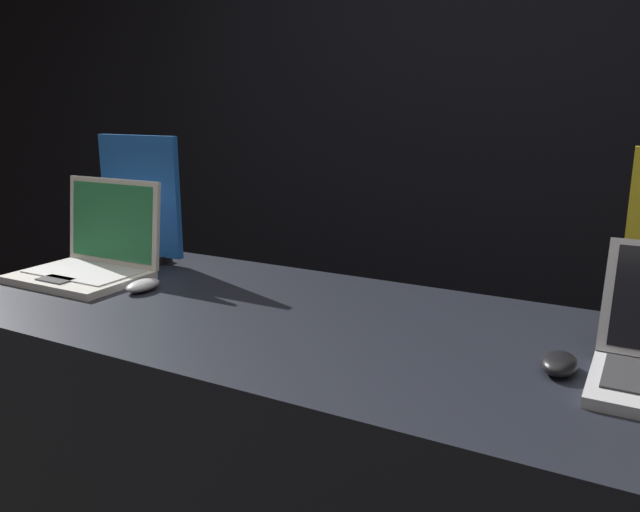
# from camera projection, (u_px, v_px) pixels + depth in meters

# --- Properties ---
(wall_back) EXTENTS (8.00, 0.05, 2.80)m
(wall_back) POSITION_uv_depth(u_px,v_px,m) (494.00, 117.00, 2.54)
(wall_back) COLOR black
(wall_back) RESTS_ON ground_plane
(display_counter) EXTENTS (1.91, 0.75, 0.98)m
(display_counter) POSITION_uv_depth(u_px,v_px,m) (325.00, 512.00, 1.51)
(display_counter) COLOR black
(display_counter) RESTS_ON ground_plane
(laptop_front) EXTENTS (0.35, 0.28, 0.27)m
(laptop_front) POSITION_uv_depth(u_px,v_px,m) (93.00, 255.00, 1.75)
(laptop_front) COLOR silver
(laptop_front) RESTS_ON display_counter
(mouse_front) EXTENTS (0.06, 0.11, 0.03)m
(mouse_front) POSITION_uv_depth(u_px,v_px,m) (143.00, 285.00, 1.62)
(mouse_front) COLOR #B2B2B7
(mouse_front) RESTS_ON display_counter
(promo_stand_front) EXTENTS (0.30, 0.07, 0.38)m
(promo_stand_front) POSITION_uv_depth(u_px,v_px,m) (141.00, 203.00, 1.89)
(promo_stand_front) COLOR black
(promo_stand_front) RESTS_ON display_counter
(mouse_back) EXTENTS (0.06, 0.10, 0.04)m
(mouse_back) POSITION_uv_depth(u_px,v_px,m) (559.00, 363.00, 1.13)
(mouse_back) COLOR black
(mouse_back) RESTS_ON display_counter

